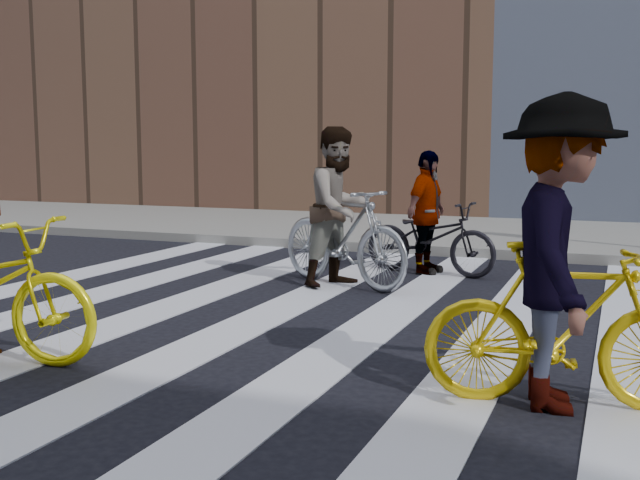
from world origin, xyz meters
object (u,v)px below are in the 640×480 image
Objects in this scene: bike_dark_rear at (430,238)px; rider_rear at (427,213)px; bike_silver_mid at (343,236)px; rider_mid at (339,207)px; rider_right at (560,253)px; bike_yellow_right at (565,326)px.

rider_rear is (-0.05, 0.00, 0.32)m from bike_dark_rear.
bike_silver_mid is at bearing 161.36° from rider_rear.
bike_dark_rear is at bearing -6.54° from bike_silver_mid.
rider_rear is at bearing -4.80° from bike_silver_mid.
rider_mid is 0.95× the size of rider_right.
rider_right reaches higher than bike_silver_mid.
rider_right is 5.01m from rider_rear.
rider_mid is 4.35m from rider_right.
bike_yellow_right is 0.97× the size of bike_dark_rear.
rider_right is at bearing 79.95° from bike_yellow_right.
rider_mid is (-0.80, -1.22, 0.46)m from bike_dark_rear.
bike_silver_mid is 1.02× the size of rider_right.
bike_dark_rear is at bearing 13.38° from bike_yellow_right.
bike_silver_mid is 4.34m from rider_right.
rider_rear is (0.70, 1.22, 0.20)m from bike_silver_mid.
bike_dark_rear is (0.75, 1.22, -0.13)m from bike_silver_mid.
bike_silver_mid is 1.43m from bike_dark_rear.
rider_mid is 1.17× the size of rider_rear.
rider_mid is (-0.05, 0.00, 0.34)m from bike_silver_mid.
bike_silver_mid is 1.11× the size of bike_dark_rear.
rider_mid is at bearing 114.98° from bike_silver_mid.
rider_rear reaches higher than bike_silver_mid.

